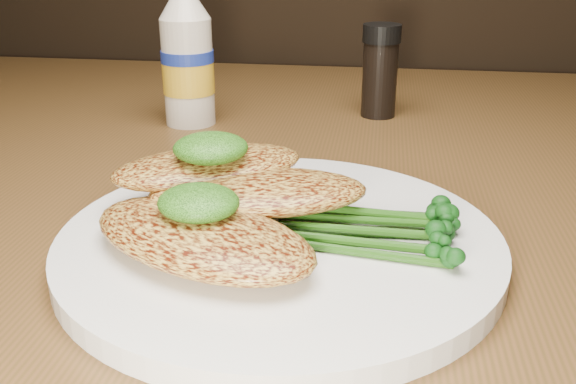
# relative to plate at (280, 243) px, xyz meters

# --- Properties ---
(plate) EXTENTS (0.29, 0.29, 0.02)m
(plate) POSITION_rel_plate_xyz_m (0.00, 0.00, 0.00)
(plate) COLOR white
(plate) RESTS_ON dining_table
(chicken_front) EXTENTS (0.18, 0.14, 0.03)m
(chicken_front) POSITION_rel_plate_xyz_m (-0.04, -0.04, 0.02)
(chicken_front) COLOR gold
(chicken_front) RESTS_ON plate
(chicken_mid) EXTENTS (0.16, 0.11, 0.02)m
(chicken_mid) POSITION_rel_plate_xyz_m (-0.02, 0.02, 0.03)
(chicken_mid) COLOR gold
(chicken_mid) RESTS_ON plate
(chicken_back) EXTENTS (0.15, 0.13, 0.02)m
(chicken_back) POSITION_rel_plate_xyz_m (-0.06, 0.04, 0.04)
(chicken_back) COLOR gold
(chicken_back) RESTS_ON plate
(pesto_front) EXTENTS (0.06, 0.06, 0.02)m
(pesto_front) POSITION_rel_plate_xyz_m (-0.04, -0.03, 0.04)
(pesto_front) COLOR black
(pesto_front) RESTS_ON chicken_front
(pesto_back) EXTENTS (0.06, 0.06, 0.02)m
(pesto_back) POSITION_rel_plate_xyz_m (-0.05, 0.03, 0.05)
(pesto_back) COLOR black
(pesto_back) RESTS_ON chicken_back
(broccolini_bundle) EXTENTS (0.17, 0.14, 0.02)m
(broccolini_bundle) POSITION_rel_plate_xyz_m (0.05, 0.00, 0.02)
(broccolini_bundle) COLOR #1E4A10
(broccolini_bundle) RESTS_ON plate
(mayo_bottle) EXTENTS (0.06, 0.06, 0.16)m
(mayo_bottle) POSITION_rel_plate_xyz_m (-0.14, 0.28, 0.07)
(mayo_bottle) COLOR beige
(mayo_bottle) RESTS_ON dining_table
(pepper_grinder) EXTENTS (0.04, 0.04, 0.10)m
(pepper_grinder) POSITION_rel_plate_xyz_m (0.06, 0.34, 0.04)
(pepper_grinder) COLOR black
(pepper_grinder) RESTS_ON dining_table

